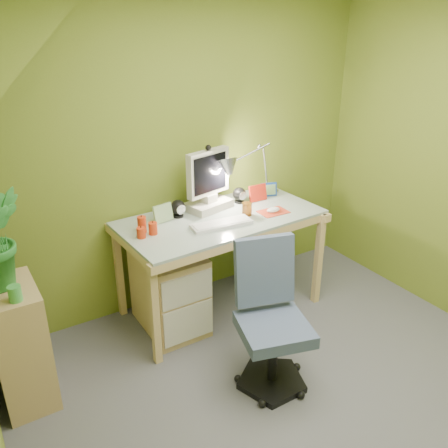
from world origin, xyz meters
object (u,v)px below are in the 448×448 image
radiator (269,256)px  task_chair (274,329)px  desk_lamp (257,159)px  monitor (208,178)px  side_ledge (20,345)px  desk (221,264)px

radiator → task_chair: bearing=-120.3°
task_chair → radiator: 1.42m
desk_lamp → radiator: desk_lamp is taller
monitor → side_ledge: monitor is taller
desk → task_chair: (-0.17, -0.90, 0.03)m
desk_lamp → monitor: bearing=171.0°
monitor → desk_lamp: size_ratio=0.76×
monitor → desk_lamp: 0.46m
desk → side_ledge: size_ratio=1.92×
radiator → side_ledge: bearing=-163.2°
desk_lamp → radiator: (0.19, 0.05, -0.95)m
radiator → desk_lamp: bearing=-160.2°
desk → radiator: (0.64, 0.23, -0.22)m
desk → task_chair: size_ratio=1.76×
desk → monitor: bearing=87.1°
desk_lamp → side_ledge: desk_lamp is taller
desk → task_chair: task_chair is taller
task_chair → desk: bearing=95.2°
monitor → task_chair: size_ratio=0.59×
side_ledge → monitor: bearing=14.3°
desk → desk_lamp: bearing=18.9°
monitor → radiator: bearing=-9.2°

